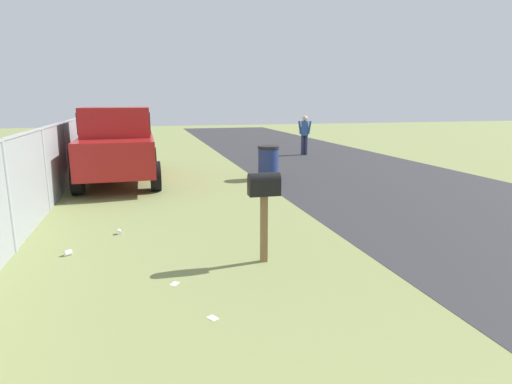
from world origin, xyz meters
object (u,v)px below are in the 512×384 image
at_px(trash_bin, 268,162).
at_px(pedestrian, 305,132).
at_px(mailbox, 264,192).
at_px(pickup_truck, 118,143).

relative_size(trash_bin, pedestrian, 0.59).
height_order(mailbox, pickup_truck, pickup_truck).
distance_m(pickup_truck, trash_bin, 4.29).
bearing_deg(mailbox, pedestrian, -22.15).
distance_m(mailbox, pedestrian, 12.27).
xyz_separation_m(mailbox, trash_bin, (6.23, -1.92, -0.53)).
height_order(pickup_truck, trash_bin, pickup_truck).
distance_m(trash_bin, pedestrian, 5.87).
bearing_deg(trash_bin, pickup_truck, 80.91).
xyz_separation_m(pickup_truck, trash_bin, (-0.67, -4.19, -0.61)).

